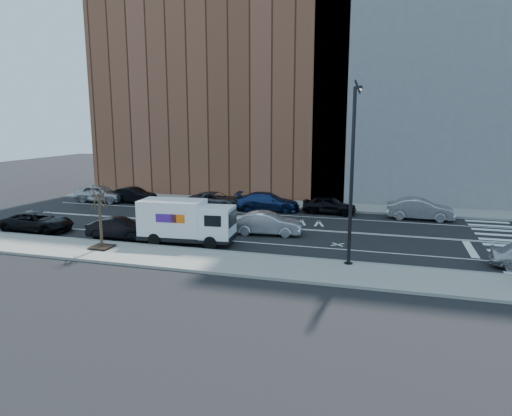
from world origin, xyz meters
The scene contains 21 objects.
ground centered at (0.00, 0.00, 0.00)m, with size 120.00×120.00×0.00m, color black.
sidewalk_near centered at (0.00, -8.80, 0.07)m, with size 44.00×3.60×0.15m, color gray.
sidewalk_far centered at (0.00, 8.80, 0.07)m, with size 44.00×3.60×0.15m, color gray.
curb_near centered at (0.00, -7.00, 0.08)m, with size 44.00×0.25×0.17m, color gray.
curb_far centered at (0.00, 7.00, 0.08)m, with size 44.00×0.25×0.17m, color gray.
crosswalk centered at (16.00, 0.00, 0.00)m, with size 3.00×14.00×0.01m, color white, non-canonical shape.
road_markings centered at (0.00, 0.00, 0.00)m, with size 40.00×8.60×0.01m, color white, non-canonical shape.
bldg_brick centered at (-8.00, 15.60, 11.00)m, with size 26.00×10.00×22.00m, color brown.
bldg_concrete centered at (12.00, 15.60, 13.00)m, with size 20.00×10.00×26.00m, color slate.
streetlight centered at (7.00, -6.91, 5.08)m, with size 0.44×4.02×9.34m.
street_tree centered at (-7.00, -8.40, 1.45)m, with size 1.20×1.20×3.75m.
fedex_van centered at (-2.96, -5.60, 1.40)m, with size 5.99×2.46×2.67m.
far_parked_a centered at (-16.80, 5.56, 0.81)m, with size 1.92×4.77×1.62m, color #B4B3B8.
far_parked_b centered at (-13.60, 6.03, 0.71)m, with size 1.50×4.29×1.41m, color black.
far_parked_c centered at (-5.60, 6.09, 0.66)m, with size 2.19×4.76×1.32m, color #47494E.
far_parked_d centered at (-0.82, 5.81, 0.77)m, with size 2.16×5.31×1.54m, color navy.
far_parked_e centered at (4.29, 5.98, 0.73)m, with size 1.72×4.27×1.46m, color black.
far_parked_f centered at (11.20, 5.72, 0.81)m, with size 1.71×4.89×1.61m, color #A1A1A5.
driving_sedan centered at (1.22, -2.02, 0.74)m, with size 1.57×4.51×1.48m, color silver.
near_parked_rear_a centered at (-7.50, -5.79, 0.67)m, with size 1.42×4.08×1.34m, color black.
near_parked_rear_b centered at (-13.95, -5.59, 0.66)m, with size 2.20×4.78×1.33m, color black.
Camera 1 is at (8.76, -30.42, 7.39)m, focal length 32.00 mm.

